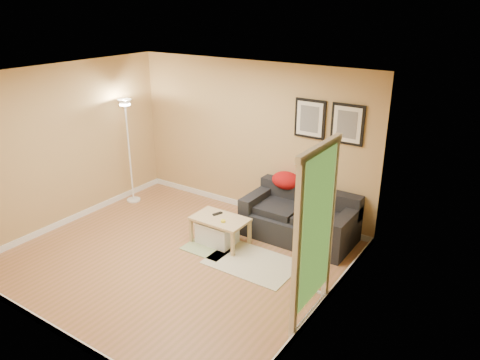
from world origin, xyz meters
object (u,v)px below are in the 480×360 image
(storage_bin, at_px, (217,232))
(floor_lamp, at_px, (130,154))
(sofa, at_px, (299,216))
(book_stack, at_px, (316,251))
(side_table, at_px, (315,273))
(coffee_table, at_px, (220,230))

(storage_bin, bearing_deg, floor_lamp, 169.40)
(sofa, bearing_deg, book_stack, -55.17)
(sofa, xyz_separation_m, storage_bin, (-0.96, -0.85, -0.20))
(side_table, bearing_deg, book_stack, 93.77)
(sofa, distance_m, storage_bin, 1.29)
(sofa, relative_size, side_table, 3.10)
(storage_bin, distance_m, floor_lamp, 2.40)
(sofa, xyz_separation_m, floor_lamp, (-3.20, -0.43, 0.53))
(sofa, bearing_deg, floor_lamp, -172.34)
(sofa, relative_size, coffee_table, 2.02)
(sofa, xyz_separation_m, book_stack, (0.82, -1.18, 0.21))
(sofa, relative_size, book_stack, 6.79)
(coffee_table, height_order, side_table, side_table)
(sofa, xyz_separation_m, coffee_table, (-0.92, -0.82, -0.16))
(side_table, bearing_deg, coffee_table, 168.40)
(side_table, bearing_deg, floor_lamp, 169.44)
(book_stack, xyz_separation_m, floor_lamp, (-4.02, 0.75, 0.31))
(storage_bin, relative_size, side_table, 1.05)
(side_table, xyz_separation_m, floor_lamp, (-4.02, 0.75, 0.63))
(book_stack, bearing_deg, sofa, 115.66)
(coffee_table, bearing_deg, sofa, 29.06)
(side_table, relative_size, floor_lamp, 0.29)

